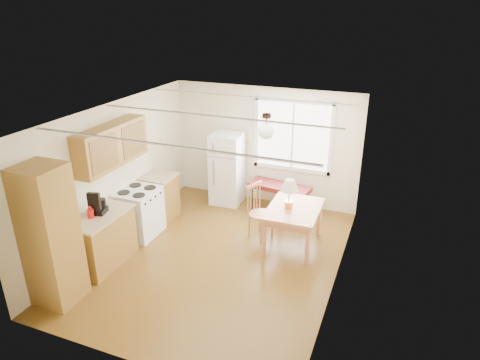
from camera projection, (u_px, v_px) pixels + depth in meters
The scene contains 11 objects.
room_shell at pixel (216, 191), 6.89m from camera, with size 4.60×5.60×2.62m.
kitchen_run at pixel (106, 212), 7.09m from camera, with size 0.65×3.40×2.20m.
window_unit at pixel (293, 136), 8.69m from camera, with size 1.64×0.05×1.51m.
pendant_light at pixel (266, 130), 6.62m from camera, with size 0.26×0.26×0.40m.
refrigerator at pixel (227, 169), 9.14m from camera, with size 0.66×0.68×1.54m.
bench at pixel (279, 188), 8.82m from camera, with size 1.33×0.64×0.59m.
dining_table at pixel (294, 213), 7.51m from camera, with size 0.91×1.20×0.74m.
chair at pixel (257, 207), 7.86m from camera, with size 0.50×0.49×1.01m.
table_lamp at pixel (290, 188), 7.34m from camera, with size 0.30×0.30×0.53m.
coffee_maker at pixel (98, 205), 6.87m from camera, with size 0.25×0.30×0.40m.
kettle at pixel (90, 213), 6.76m from camera, with size 0.11×0.11×0.20m.
Camera 1 is at (2.67, -5.71, 4.07)m, focal length 32.00 mm.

